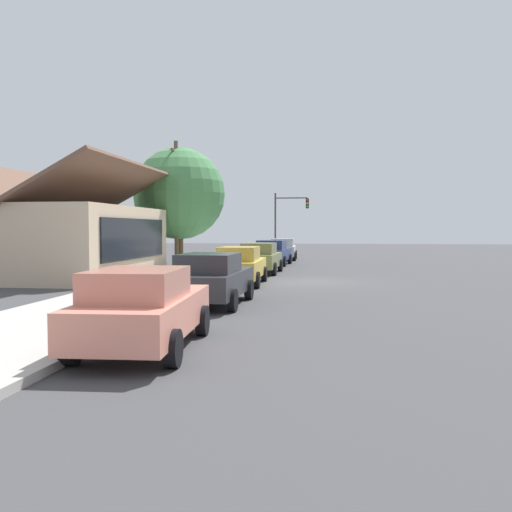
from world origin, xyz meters
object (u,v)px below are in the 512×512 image
(traffic_light_main, at_px, (288,214))
(car_olive, at_px, (260,258))
(shade_tree, at_px, (179,194))
(fire_hydrant_red, at_px, (233,263))
(car_charcoal, at_px, (212,279))
(car_silver, at_px, (283,249))
(utility_pole_wooden, at_px, (176,202))
(car_navy, at_px, (272,252))
(car_coral, at_px, (143,308))
(car_mustard, at_px, (240,265))

(traffic_light_main, bearing_deg, car_olive, 179.38)
(shade_tree, distance_m, fire_hydrant_red, 7.04)
(car_charcoal, bearing_deg, car_silver, 1.08)
(shade_tree, bearing_deg, utility_pole_wooden, -177.04)
(car_silver, bearing_deg, car_olive, 177.48)
(traffic_light_main, bearing_deg, car_navy, 178.75)
(car_silver, bearing_deg, car_coral, 177.91)
(traffic_light_main, height_order, utility_pole_wooden, utility_pole_wooden)
(shade_tree, xyz_separation_m, traffic_light_main, (12.13, -5.70, -0.95))
(car_olive, distance_m, shade_tree, 7.95)
(car_mustard, height_order, car_navy, same)
(shade_tree, xyz_separation_m, utility_pole_wooden, (-0.84, -0.04, -0.51))
(car_charcoal, xyz_separation_m, car_navy, (18.49, 0.10, -0.00))
(traffic_light_main, bearing_deg, car_mustard, 179.35)
(car_mustard, xyz_separation_m, shade_tree, (10.28, 5.45, 3.62))
(car_coral, xyz_separation_m, utility_pole_wooden, (21.82, 5.57, 3.11))
(car_charcoal, bearing_deg, car_navy, 1.48)
(car_mustard, bearing_deg, utility_pole_wooden, 28.66)
(shade_tree, bearing_deg, fire_hydrant_red, -136.16)
(car_silver, relative_size, traffic_light_main, 0.91)
(shade_tree, height_order, utility_pole_wooden, utility_pole_wooden)
(car_silver, xyz_separation_m, utility_pole_wooden, (-8.85, 5.58, 3.11))
(car_charcoal, distance_m, fire_hydrant_red, 12.28)
(car_olive, height_order, fire_hydrant_red, car_olive)
(car_silver, bearing_deg, utility_pole_wooden, 145.69)
(car_navy, xyz_separation_m, fire_hydrant_red, (-6.31, 1.44, -0.32))
(car_mustard, height_order, utility_pole_wooden, utility_pole_wooden)
(car_charcoal, height_order, car_olive, same)
(car_mustard, bearing_deg, car_navy, -1.31)
(car_charcoal, bearing_deg, car_coral, -178.54)
(shade_tree, distance_m, traffic_light_main, 13.44)
(traffic_light_main, bearing_deg, car_silver, 178.87)
(car_mustard, distance_m, car_silver, 18.28)
(car_navy, distance_m, traffic_light_main, 10.39)
(car_silver, height_order, traffic_light_main, traffic_light_main)
(car_silver, bearing_deg, shade_tree, 142.84)
(car_charcoal, height_order, shade_tree, shade_tree)
(car_silver, bearing_deg, car_navy, 176.59)
(utility_pole_wooden, bearing_deg, car_coral, -165.68)
(fire_hydrant_red, bearing_deg, car_charcoal, -172.80)
(car_olive, relative_size, fire_hydrant_red, 6.25)
(car_coral, distance_m, utility_pole_wooden, 22.73)
(car_olive, distance_m, traffic_light_main, 16.77)
(fire_hydrant_red, bearing_deg, car_navy, -12.86)
(car_charcoal, relative_size, utility_pole_wooden, 0.60)
(car_coral, relative_size, shade_tree, 0.64)
(car_silver, distance_m, traffic_light_main, 4.92)
(car_mustard, relative_size, fire_hydrant_red, 6.53)
(utility_pole_wooden, bearing_deg, traffic_light_main, -23.57)
(car_mustard, bearing_deg, traffic_light_main, -1.80)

